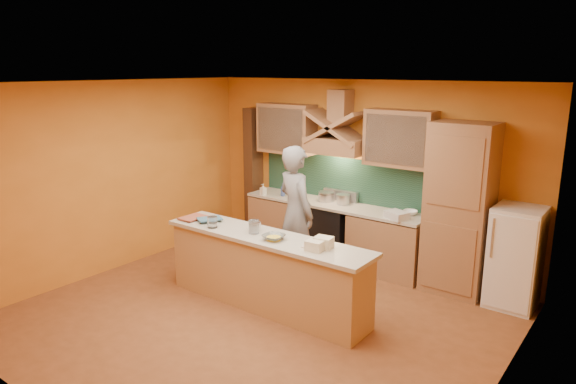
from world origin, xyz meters
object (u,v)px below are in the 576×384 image
Objects in this scene: stove at (333,232)px; kitchen_scale at (255,227)px; fridge at (515,257)px; person at (296,213)px; mixing_bowl at (274,237)px.

stove is 7.56× the size of kitchen_scale.
fridge is at bearing 0.00° from stove.
kitchen_scale is (-0.03, -1.83, 0.54)m from stove.
person reaches higher than fridge.
mixing_bowl is (0.42, -0.14, -0.02)m from kitchen_scale.
mixing_bowl is at bearing -139.60° from fridge.
stove is 1.05m from person.
fridge is 10.93× the size of kitchen_scale.
kitchen_scale is 0.44m from mixing_bowl.
fridge reaches higher than mixing_bowl.
stove is at bearing 67.70° from kitchen_scale.
stove is at bearing 101.04° from mixing_bowl.
mixing_bowl reaches higher than stove.
person is 0.92m from kitchen_scale.
fridge reaches higher than kitchen_scale.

